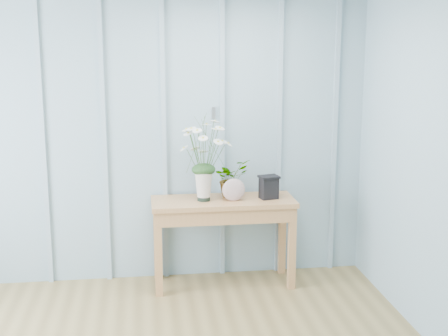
{
  "coord_description": "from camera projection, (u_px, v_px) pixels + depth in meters",
  "views": [
    {
      "loc": [
        0.05,
        -3.01,
        2.1
      ],
      "look_at": [
        0.73,
        1.94,
        1.03
      ],
      "focal_mm": 50.0,
      "sensor_mm": 36.0,
      "label": 1
    }
  ],
  "objects": [
    {
      "name": "room_shell",
      "position": [
        129.0,
        54.0,
        3.82
      ],
      "size": [
        4.0,
        4.5,
        2.5
      ],
      "color": "#8EA9B7",
      "rests_on": "ground"
    },
    {
      "name": "daisy_vase",
      "position": [
        203.0,
        150.0,
        5.1
      ],
      "size": [
        0.48,
        0.37,
        0.68
      ],
      "color": "black",
      "rests_on": "sideboard"
    },
    {
      "name": "felt_disc_vessel",
      "position": [
        234.0,
        190.0,
        5.15
      ],
      "size": [
        0.19,
        0.06,
        0.19
      ],
      "primitive_type": "ellipsoid",
      "rotation": [
        0.0,
        0.0,
        -0.02
      ],
      "color": "#824F59",
      "rests_on": "sideboard"
    },
    {
      "name": "spider_plant",
      "position": [
        231.0,
        178.0,
        5.27
      ],
      "size": [
        0.38,
        0.37,
        0.32
      ],
      "primitive_type": "imported",
      "rotation": [
        0.0,
        0.0,
        0.62
      ],
      "color": "#1A3B18",
      "rests_on": "sideboard"
    },
    {
      "name": "sideboard",
      "position": [
        223.0,
        213.0,
        5.25
      ],
      "size": [
        1.2,
        0.45,
        0.75
      ],
      "color": "#AF7645",
      "rests_on": "ground"
    },
    {
      "name": "carved_box",
      "position": [
        269.0,
        187.0,
        5.23
      ],
      "size": [
        0.18,
        0.16,
        0.2
      ],
      "color": "black",
      "rests_on": "sideboard"
    }
  ]
}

